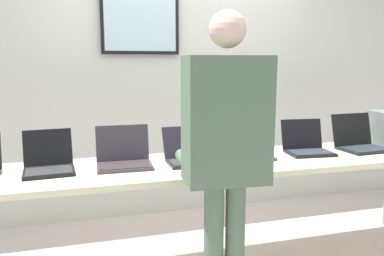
{
  "coord_description": "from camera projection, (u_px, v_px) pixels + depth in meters",
  "views": [
    {
      "loc": [
        -0.89,
        -2.52,
        1.48
      ],
      "look_at": [
        -0.14,
        0.13,
        1.01
      ],
      "focal_mm": 36.23,
      "sensor_mm": 36.0,
      "label": 1
    }
  ],
  "objects": [
    {
      "name": "laptop_station_4",
      "position": [
        248.0,
        150.0,
        2.87
      ],
      "size": [
        0.31,
        0.32,
        0.23
      ],
      "color": "#3C3B3A",
      "rests_on": "workbench"
    },
    {
      "name": "workbench",
      "position": [
        216.0,
        168.0,
        2.76
      ],
      "size": [
        3.71,
        0.7,
        0.79
      ],
      "color": "beige",
      "rests_on": "ground"
    },
    {
      "name": "paper_sheet",
      "position": [
        229.0,
        167.0,
        2.6
      ],
      "size": [
        0.27,
        0.33,
        0.0
      ],
      "color": "white",
      "rests_on": "workbench"
    },
    {
      "name": "laptop_station_6",
      "position": [
        360.0,
        141.0,
        3.13
      ],
      "size": [
        0.4,
        0.36,
        0.28
      ],
      "color": "black",
      "rests_on": "workbench"
    },
    {
      "name": "laptop_station_5",
      "position": [
        307.0,
        145.0,
        3.01
      ],
      "size": [
        0.36,
        0.33,
        0.25
      ],
      "color": "black",
      "rests_on": "workbench"
    },
    {
      "name": "person",
      "position": [
        225.0,
        142.0,
        2.07
      ],
      "size": [
        0.46,
        0.61,
        1.74
      ],
      "color": "#516952",
      "rests_on": "ground"
    },
    {
      "name": "back_wall",
      "position": [
        177.0,
        79.0,
        3.73
      ],
      "size": [
        8.0,
        0.11,
        2.63
      ],
      "color": "silver",
      "rests_on": "ground"
    },
    {
      "name": "laptop_station_3",
      "position": [
        191.0,
        154.0,
        2.74
      ],
      "size": [
        0.36,
        0.35,
        0.23
      ],
      "color": "#221E29",
      "rests_on": "workbench"
    },
    {
      "name": "laptop_station_1",
      "position": [
        49.0,
        162.0,
        2.5
      ],
      "size": [
        0.33,
        0.35,
        0.25
      ],
      "color": "black",
      "rests_on": "workbench"
    },
    {
      "name": "laptop_station_2",
      "position": [
        124.0,
        157.0,
        2.63
      ],
      "size": [
        0.37,
        0.3,
        0.26
      ],
      "color": "#3B3740",
      "rests_on": "workbench"
    }
  ]
}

